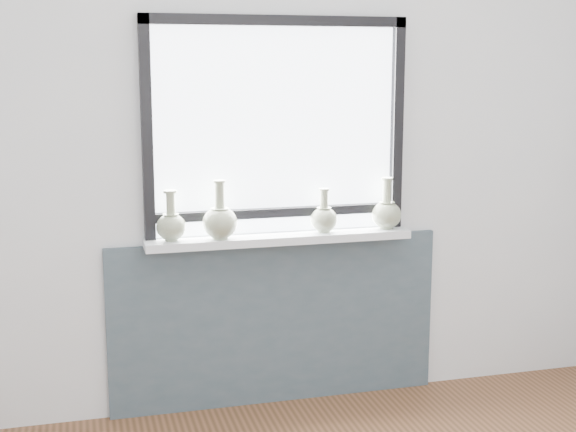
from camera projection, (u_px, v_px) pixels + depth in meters
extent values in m
cube|color=silver|center=(274.00, 151.00, 3.96)|extent=(3.60, 0.02, 2.60)
cube|color=#44515C|center=(276.00, 321.00, 4.09)|extent=(1.70, 0.03, 0.86)
cube|color=silver|center=(280.00, 238.00, 3.94)|extent=(1.32, 0.18, 0.04)
cube|color=black|center=(147.00, 129.00, 3.73)|extent=(0.05, 0.06, 1.05)
cube|color=black|center=(397.00, 124.00, 4.05)|extent=(0.05, 0.06, 1.05)
cube|color=black|center=(276.00, 21.00, 3.79)|extent=(1.30, 0.06, 0.05)
cube|color=black|center=(277.00, 212.00, 3.97)|extent=(1.20, 0.05, 0.04)
cube|color=white|center=(276.00, 131.00, 3.91)|extent=(1.20, 0.01, 1.00)
cylinder|color=#97A182|center=(171.00, 240.00, 3.79)|extent=(0.06, 0.06, 0.01)
ellipsoid|color=#97A182|center=(171.00, 227.00, 3.78)|extent=(0.14, 0.14, 0.13)
cone|color=#97A182|center=(171.00, 217.00, 3.77)|extent=(0.08, 0.08, 0.03)
cylinder|color=#97A182|center=(171.00, 205.00, 3.76)|extent=(0.04, 0.04, 0.12)
cylinder|color=#97A182|center=(170.00, 192.00, 3.75)|extent=(0.07, 0.07, 0.01)
cylinder|color=#97A182|center=(220.00, 238.00, 3.83)|extent=(0.08, 0.08, 0.01)
ellipsoid|color=#97A182|center=(220.00, 223.00, 3.82)|extent=(0.17, 0.17, 0.15)
cone|color=#97A182|center=(220.00, 211.00, 3.81)|extent=(0.09, 0.09, 0.03)
cylinder|color=#97A182|center=(220.00, 197.00, 3.79)|extent=(0.05, 0.05, 0.14)
cylinder|color=#97A182|center=(219.00, 181.00, 3.78)|extent=(0.06, 0.06, 0.01)
cylinder|color=#97A182|center=(324.00, 231.00, 3.99)|extent=(0.06, 0.06, 0.01)
ellipsoid|color=#97A182|center=(324.00, 220.00, 3.98)|extent=(0.14, 0.14, 0.12)
cone|color=#97A182|center=(324.00, 210.00, 3.97)|extent=(0.07, 0.07, 0.03)
cylinder|color=#97A182|center=(324.00, 201.00, 3.96)|extent=(0.04, 0.04, 0.10)
cylinder|color=#97A182|center=(324.00, 190.00, 3.95)|extent=(0.05, 0.05, 0.01)
cylinder|color=#97A182|center=(386.00, 228.00, 4.08)|extent=(0.07, 0.07, 0.01)
ellipsoid|color=#97A182|center=(386.00, 215.00, 4.06)|extent=(0.15, 0.15, 0.14)
cone|color=#97A182|center=(387.00, 205.00, 4.05)|extent=(0.08, 0.08, 0.03)
cylinder|color=#97A182|center=(387.00, 193.00, 4.04)|extent=(0.04, 0.04, 0.13)
cylinder|color=#97A182|center=(387.00, 179.00, 4.03)|extent=(0.06, 0.06, 0.01)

